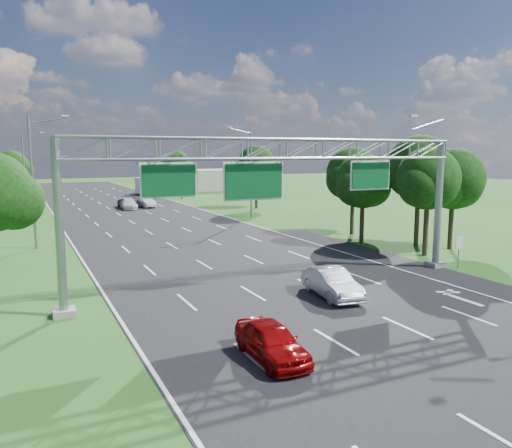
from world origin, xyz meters
TOP-DOWN VIEW (x-y plane):
  - ground at (0.00, 30.00)m, footprint 220.00×220.00m
  - road at (0.00, 30.00)m, footprint 18.00×180.00m
  - road_flare at (10.20, 14.00)m, footprint 3.00×30.00m
  - sign_gantry at (0.33, 12.00)m, footprint 23.50×1.00m
  - regulatory_sign at (12.40, 10.98)m, footprint 0.60×0.08m
  - traffic_signal at (7.48, 65.00)m, footprint 12.21×0.24m
  - streetlight_l_near at (-11.30, 30.00)m, footprint 2.97×0.22m
  - streetlight_l_far at (-11.30, 65.00)m, footprint 2.97×0.22m
  - streetlight_r_mid at (11.30, 40.00)m, footprint 2.97×0.22m
  - tree_cluster_right at (14.80, 19.19)m, footprint 9.91×14.60m
  - tree_verge_lc at (-12.92, 70.04)m, footprint 5.76×4.80m
  - tree_verge_rd at (16.08, 48.04)m, footprint 5.76×4.80m
  - tree_verge_re at (14.08, 78.04)m, footprint 5.76×4.80m
  - building_right at (24.00, 82.00)m, footprint 12.00×9.00m
  - red_coupe at (-4.76, 3.67)m, footprint 1.67×3.96m
  - silver_sedan at (1.60, 9.25)m, footprint 2.09×4.55m
  - car_queue_a at (0.50, 54.44)m, footprint 2.13×4.69m
  - car_queue_b at (0.74, 56.34)m, footprint 2.08×4.45m
  - car_queue_d at (3.02, 55.51)m, footprint 2.03×4.52m
  - box_truck at (8.00, 75.20)m, footprint 2.86×7.99m

SIDE VIEW (x-z plane):
  - ground at x=0.00m, z-range 0.00..0.00m
  - road at x=0.00m, z-range -0.01..0.01m
  - road_flare at x=10.20m, z-range -0.01..0.01m
  - car_queue_b at x=0.74m, z-range 0.00..1.23m
  - car_queue_a at x=0.50m, z-range 0.00..1.33m
  - red_coupe at x=-4.76m, z-range 0.00..1.34m
  - car_queue_d at x=3.02m, z-range 0.00..1.44m
  - silver_sedan at x=1.60m, z-range 0.00..1.45m
  - box_truck at x=8.00m, z-range -0.06..2.89m
  - regulatory_sign at x=12.40m, z-range 0.46..2.56m
  - building_right at x=24.00m, z-range 0.00..4.00m
  - tree_verge_lc at x=-12.92m, z-range 1.17..8.79m
  - traffic_signal at x=7.48m, z-range 1.67..8.67m
  - tree_verge_re at x=14.08m, z-range 1.28..9.12m
  - tree_cluster_right at x=14.80m, z-range 0.97..9.65m
  - streetlight_l_near at x=-11.30m, z-range 0.50..10.66m
  - streetlight_l_far at x=-11.30m, z-range 0.50..10.66m
  - streetlight_r_mid at x=11.30m, z-range 0.50..10.66m
  - tree_verge_rd at x=16.08m, z-range 1.49..9.77m
  - sign_gantry at x=0.33m, z-range 2.11..11.67m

